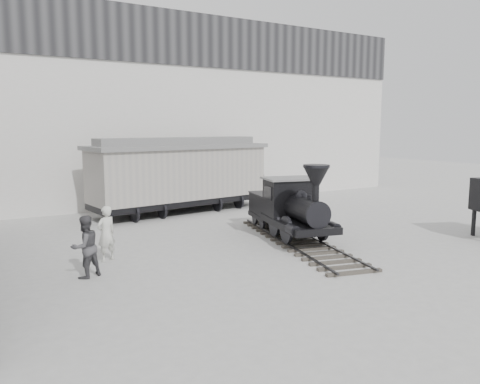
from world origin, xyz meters
TOP-DOWN VIEW (x-y plane):
  - ground at (0.00, 0.00)m, footprint 90.00×90.00m
  - north_wall at (0.00, 14.98)m, footprint 34.00×2.51m
  - locomotive at (1.12, 3.47)m, footprint 3.86×8.97m
  - boxcar at (-0.36, 11.40)m, footprint 10.03×4.29m
  - visitor_a at (-6.19, 4.08)m, footprint 0.81×0.67m
  - visitor_b at (-7.19, 2.64)m, footprint 1.13×1.02m

SIDE VIEW (x-z plane):
  - ground at x=0.00m, z-range 0.00..0.00m
  - visitor_a at x=-6.19m, z-range 0.00..1.89m
  - visitor_b at x=-7.19m, z-range 0.00..1.90m
  - locomotive at x=1.12m, z-range -0.40..2.69m
  - boxcar at x=-0.36m, z-range 0.10..4.07m
  - north_wall at x=0.00m, z-range 0.05..11.05m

